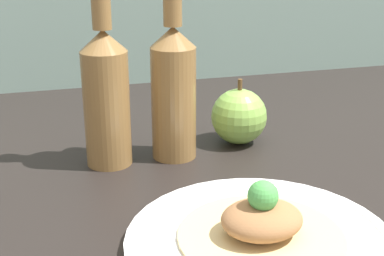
{
  "coord_description": "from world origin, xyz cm",
  "views": [
    {
      "loc": [
        -23.15,
        -63.62,
        32.51
      ],
      "look_at": [
        -6.24,
        -3.79,
        9.48
      ],
      "focal_mm": 50.0,
      "sensor_mm": 36.0,
      "label": 1
    }
  ],
  "objects_px": {
    "plated_food": "(262,223)",
    "apple": "(239,116)",
    "plate": "(261,241)",
    "cider_bottle_left": "(106,93)",
    "cider_bottle_right": "(174,88)"
  },
  "relations": [
    {
      "from": "plated_food",
      "to": "apple",
      "type": "height_order",
      "value": "apple"
    },
    {
      "from": "plate",
      "to": "plated_food",
      "type": "height_order",
      "value": "plated_food"
    },
    {
      "from": "plated_food",
      "to": "cider_bottle_left",
      "type": "height_order",
      "value": "cider_bottle_left"
    },
    {
      "from": "plated_food",
      "to": "cider_bottle_left",
      "type": "relative_size",
      "value": 0.67
    },
    {
      "from": "plate",
      "to": "cider_bottle_left",
      "type": "xyz_separation_m",
      "value": [
        -0.13,
        0.27,
        0.1
      ]
    },
    {
      "from": "plated_food",
      "to": "cider_bottle_left",
      "type": "bearing_deg",
      "value": 115.11
    },
    {
      "from": "plated_food",
      "to": "apple",
      "type": "distance_m",
      "value": 0.31
    },
    {
      "from": "plate",
      "to": "cider_bottle_left",
      "type": "height_order",
      "value": "cider_bottle_left"
    },
    {
      "from": "plate",
      "to": "plated_food",
      "type": "xyz_separation_m",
      "value": [
        0.0,
        0.0,
        0.02
      ]
    },
    {
      "from": "plate",
      "to": "cider_bottle_right",
      "type": "bearing_deg",
      "value": 96.04
    },
    {
      "from": "plate",
      "to": "cider_bottle_right",
      "type": "xyz_separation_m",
      "value": [
        -0.03,
        0.27,
        0.1
      ]
    },
    {
      "from": "cider_bottle_left",
      "to": "cider_bottle_right",
      "type": "bearing_deg",
      "value": 0.0
    },
    {
      "from": "plate",
      "to": "plated_food",
      "type": "distance_m",
      "value": 0.02
    },
    {
      "from": "cider_bottle_left",
      "to": "apple",
      "type": "bearing_deg",
      "value": 6.6
    },
    {
      "from": "cider_bottle_right",
      "to": "apple",
      "type": "bearing_deg",
      "value": 12.21
    }
  ]
}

